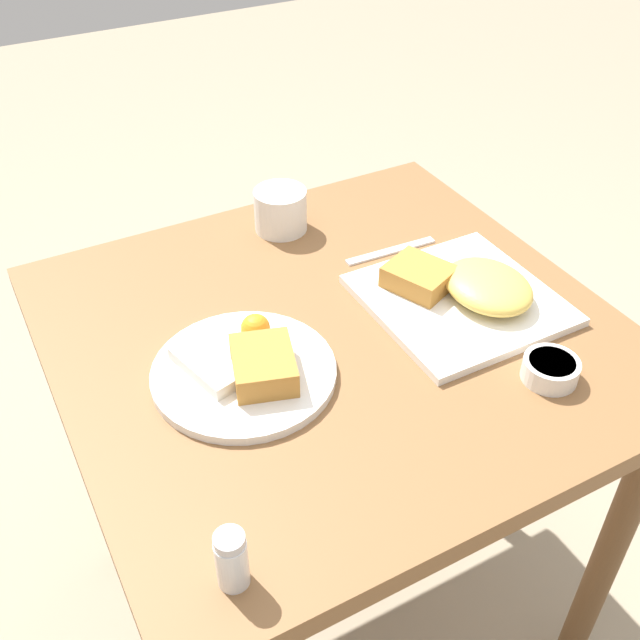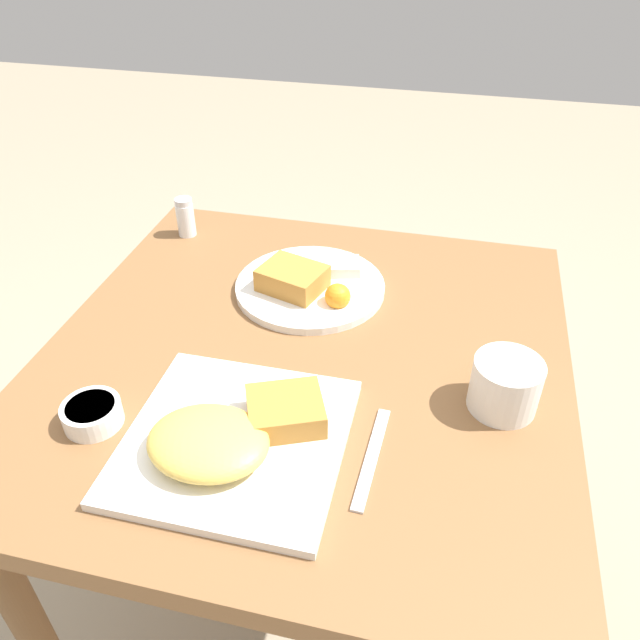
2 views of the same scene
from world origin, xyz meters
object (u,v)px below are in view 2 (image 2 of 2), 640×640
object	(u,v)px
plate_square_near	(232,437)
plate_oval_far	(309,284)
butter_knife	(372,457)
salt_shaker	(186,219)
sauce_ramekin	(92,413)
coffee_mug	(505,385)

from	to	relation	value
plate_square_near	plate_oval_far	size ratio (longest dim) A/B	1.07
plate_square_near	plate_oval_far	xyz separation A→B (m)	(0.01, 0.38, -0.01)
butter_knife	salt_shaker	bearing A→B (deg)	45.52
salt_shaker	butter_knife	size ratio (longest dim) A/B	0.46
plate_square_near	sauce_ramekin	bearing A→B (deg)	179.93
plate_square_near	salt_shaker	xyz separation A→B (m)	(-0.28, 0.52, 0.01)
plate_oval_far	salt_shaker	bearing A→B (deg)	153.70
plate_square_near	sauce_ramekin	xyz separation A→B (m)	(-0.20, 0.00, -0.00)
coffee_mug	salt_shaker	bearing A→B (deg)	149.97
plate_square_near	salt_shaker	bearing A→B (deg)	118.62
plate_oval_far	sauce_ramekin	size ratio (longest dim) A/B	3.31
plate_square_near	butter_knife	xyz separation A→B (m)	(0.18, 0.02, -0.02)
plate_oval_far	salt_shaker	xyz separation A→B (m)	(-0.29, 0.14, 0.02)
plate_oval_far	coffee_mug	world-z (taller)	coffee_mug
butter_knife	plate_square_near	bearing A→B (deg)	100.41
sauce_ramekin	coffee_mug	xyz separation A→B (m)	(0.54, 0.16, 0.02)
plate_square_near	salt_shaker	size ratio (longest dim) A/B	3.58
plate_oval_far	butter_knife	bearing A→B (deg)	-64.07
plate_oval_far	salt_shaker	size ratio (longest dim) A/B	3.34
plate_square_near	coffee_mug	world-z (taller)	coffee_mug
coffee_mug	plate_square_near	bearing A→B (deg)	-154.64
salt_shaker	coffee_mug	distance (m)	0.72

